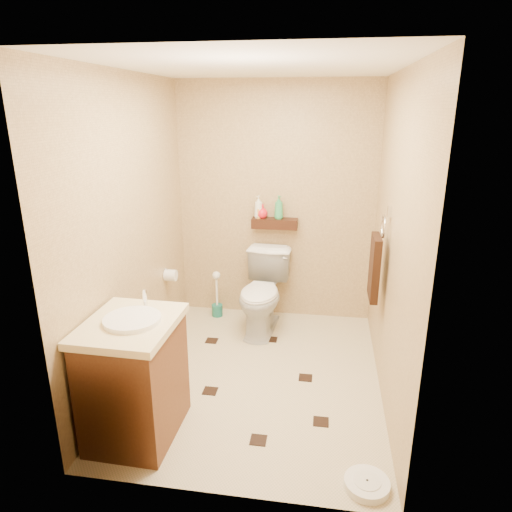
# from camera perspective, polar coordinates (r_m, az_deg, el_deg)

# --- Properties ---
(ground) EXTENTS (2.50, 2.50, 0.00)m
(ground) POSITION_cam_1_polar(r_m,az_deg,el_deg) (3.95, 0.12, -14.69)
(ground) COLOR beige
(ground) RESTS_ON ground
(wall_back) EXTENTS (2.00, 0.04, 2.40)m
(wall_back) POSITION_cam_1_polar(r_m,az_deg,el_deg) (4.65, 2.48, 6.49)
(wall_back) COLOR tan
(wall_back) RESTS_ON ground
(wall_front) EXTENTS (2.00, 0.04, 2.40)m
(wall_front) POSITION_cam_1_polar(r_m,az_deg,el_deg) (2.29, -4.65, -6.16)
(wall_front) COLOR tan
(wall_front) RESTS_ON ground
(wall_left) EXTENTS (0.04, 2.50, 2.40)m
(wall_left) POSITION_cam_1_polar(r_m,az_deg,el_deg) (3.72, -15.28, 2.89)
(wall_left) COLOR tan
(wall_left) RESTS_ON ground
(wall_right) EXTENTS (0.04, 2.50, 2.40)m
(wall_right) POSITION_cam_1_polar(r_m,az_deg,el_deg) (3.44, 16.82, 1.53)
(wall_right) COLOR tan
(wall_right) RESTS_ON ground
(ceiling) EXTENTS (2.00, 2.50, 0.02)m
(ceiling) POSITION_cam_1_polar(r_m,az_deg,el_deg) (3.32, 0.15, 22.65)
(ceiling) COLOR white
(ceiling) RESTS_ON wall_back
(wall_shelf) EXTENTS (0.46, 0.14, 0.10)m
(wall_shelf) POSITION_cam_1_polar(r_m,az_deg,el_deg) (4.61, 2.34, 4.10)
(wall_shelf) COLOR #33170E
(wall_shelf) RESTS_ON wall_back
(floor_accents) EXTENTS (1.17, 1.51, 0.01)m
(floor_accents) POSITION_cam_1_polar(r_m,az_deg,el_deg) (3.88, 0.64, -15.23)
(floor_accents) COLOR black
(floor_accents) RESTS_ON ground
(toilet) EXTENTS (0.50, 0.80, 0.79)m
(toilet) POSITION_cam_1_polar(r_m,az_deg,el_deg) (4.50, 0.84, -4.66)
(toilet) COLOR white
(toilet) RESTS_ON ground
(vanity) EXTENTS (0.58, 0.70, 0.97)m
(vanity) POSITION_cam_1_polar(r_m,az_deg,el_deg) (3.24, -14.92, -14.37)
(vanity) COLOR brown
(vanity) RESTS_ON ground
(bathroom_scale) EXTENTS (0.29, 0.29, 0.05)m
(bathroom_scale) POSITION_cam_1_polar(r_m,az_deg,el_deg) (3.07, 13.69, -25.96)
(bathroom_scale) COLOR white
(bathroom_scale) RESTS_ON ground
(toilet_brush) EXTENTS (0.12, 0.12, 0.50)m
(toilet_brush) POSITION_cam_1_polar(r_m,az_deg,el_deg) (4.89, -4.90, -5.55)
(toilet_brush) COLOR #1B6E5F
(toilet_brush) RESTS_ON ground
(towel_ring) EXTENTS (0.12, 0.30, 0.76)m
(towel_ring) POSITION_cam_1_polar(r_m,az_deg,el_deg) (3.75, 14.68, -1.06)
(towel_ring) COLOR silver
(towel_ring) RESTS_ON wall_right
(toilet_paper) EXTENTS (0.12, 0.11, 0.12)m
(toilet_paper) POSITION_cam_1_polar(r_m,az_deg,el_deg) (4.46, -10.63, -2.37)
(toilet_paper) COLOR white
(toilet_paper) RESTS_ON wall_left
(bottle_a) EXTENTS (0.12, 0.12, 0.23)m
(bottle_a) POSITION_cam_1_polar(r_m,az_deg,el_deg) (4.60, 0.32, 6.15)
(bottle_a) COLOR white
(bottle_a) RESTS_ON wall_shelf
(bottle_b) EXTENTS (0.09, 0.09, 0.15)m
(bottle_b) POSITION_cam_1_polar(r_m,az_deg,el_deg) (4.60, 0.41, 5.68)
(bottle_b) COLOR #FFA135
(bottle_b) RESTS_ON wall_shelf
(bottle_c) EXTENTS (0.16, 0.16, 0.14)m
(bottle_c) POSITION_cam_1_polar(r_m,az_deg,el_deg) (4.60, 0.76, 5.64)
(bottle_c) COLOR red
(bottle_c) RESTS_ON wall_shelf
(bottle_d) EXTENTS (0.13, 0.13, 0.23)m
(bottle_d) POSITION_cam_1_polar(r_m,az_deg,el_deg) (4.57, 2.86, 6.11)
(bottle_d) COLOR #349E5F
(bottle_d) RESTS_ON wall_shelf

